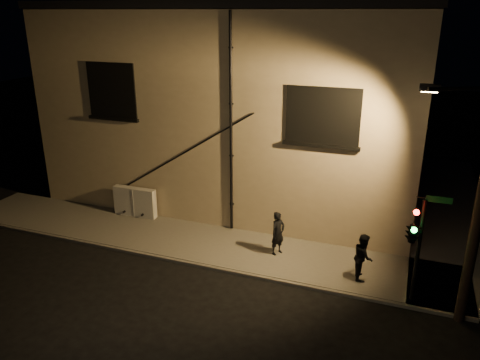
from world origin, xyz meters
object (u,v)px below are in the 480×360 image
at_px(pedestrian_b, 363,256).
at_px(traffic_signal, 413,232).
at_px(utility_cabinet, 135,202).
at_px(pedestrian_a, 278,233).
at_px(streetlamp_pole, 477,199).

relative_size(pedestrian_b, traffic_signal, 0.46).
height_order(utility_cabinet, pedestrian_a, pedestrian_a).
bearing_deg(traffic_signal, pedestrian_b, 149.41).
xyz_separation_m(utility_cabinet, streetlamp_pole, (12.52, -2.76, 2.99)).
bearing_deg(utility_cabinet, traffic_signal, -12.78).
height_order(pedestrian_a, pedestrian_b, pedestrian_a).
xyz_separation_m(utility_cabinet, pedestrian_b, (9.70, -1.70, 0.15)).
distance_m(pedestrian_a, pedestrian_b, 3.12).
bearing_deg(pedestrian_b, pedestrian_a, 67.94).
distance_m(pedestrian_a, streetlamp_pole, 6.73).
distance_m(utility_cabinet, streetlamp_pole, 13.16).
relative_size(utility_cabinet, traffic_signal, 0.56).
distance_m(utility_cabinet, traffic_signal, 11.49).
bearing_deg(pedestrian_a, pedestrian_b, -71.00).
bearing_deg(traffic_signal, utility_cabinet, 167.22).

